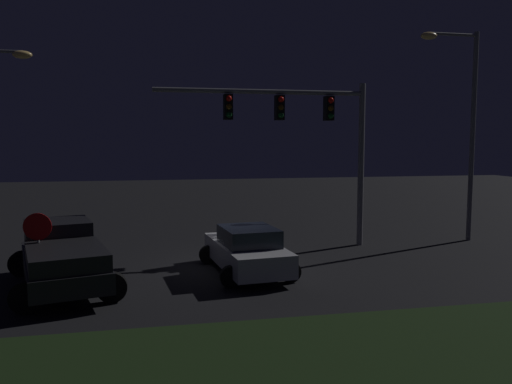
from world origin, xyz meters
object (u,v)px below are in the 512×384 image
Objects in this scene: pickup_truck at (61,253)px; street_lamp_right at (463,112)px; stop_sign at (38,237)px; traffic_signal_gantry at (303,124)px; car_sedan at (247,250)px.

street_lamp_right reaches higher than pickup_truck.
street_lamp_right is (15.35, 3.88, 4.43)m from pickup_truck.
traffic_signal_gantry is at bearing 25.50° from stop_sign.
street_lamp_right is (9.80, 3.46, 4.69)m from car_sedan.
stop_sign is (-0.54, -0.39, 0.56)m from pickup_truck.
traffic_signal_gantry is at bearing 179.97° from street_lamp_right.
street_lamp_right is at bearing 15.07° from stop_sign.
stop_sign is at bearing 91.61° from car_sedan.
stop_sign reaches higher than car_sedan.
street_lamp_right is 3.90× the size of stop_sign.
traffic_signal_gantry is (8.44, 3.89, 3.90)m from pickup_truck.
car_sedan is 0.52× the size of street_lamp_right.
street_lamp_right is 16.90m from stop_sign.
stop_sign is (-15.89, -4.28, -3.87)m from street_lamp_right.
traffic_signal_gantry is (2.89, 3.46, 4.16)m from car_sedan.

